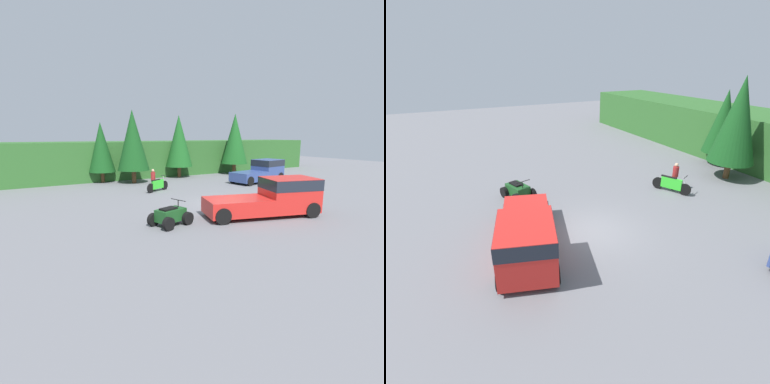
{
  "view_description": "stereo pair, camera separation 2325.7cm",
  "coord_description": "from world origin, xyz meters",
  "views": [
    {
      "loc": [
        -11.18,
        -14.3,
        4.2
      ],
      "look_at": [
        -2.4,
        0.42,
        0.95
      ],
      "focal_mm": 28.0,
      "sensor_mm": 36.0,
      "label": 1
    },
    {
      "loc": [
        10.24,
        -5.78,
        7.28
      ],
      "look_at": [
        -2.4,
        0.42,
        0.95
      ],
      "focal_mm": 28.0,
      "sensor_mm": 36.0,
      "label": 2
    }
  ],
  "objects": [
    {
      "name": "rider_person",
      "position": [
        -2.12,
        6.73,
        0.91
      ],
      "size": [
        0.44,
        0.44,
        1.67
      ],
      "rotation": [
        0.0,
        0.0,
        0.33
      ],
      "color": "black",
      "rests_on": "ground_plane"
    },
    {
      "name": "tree_mid_left",
      "position": [
        -2.05,
        11.16,
        3.76
      ],
      "size": [
        2.82,
        2.82,
        6.4
      ],
      "color": "brown",
      "rests_on": "ground_plane"
    },
    {
      "name": "pickup_truck_second",
      "position": [
        8.41,
        5.97,
        1.04
      ],
      "size": [
        5.65,
        2.92,
        1.99
      ],
      "rotation": [
        0.0,
        0.0,
        0.15
      ],
      "color": "#334784",
      "rests_on": "ground_plane"
    },
    {
      "name": "tree_mid_right",
      "position": [
        3.19,
        12.36,
        3.63
      ],
      "size": [
        2.72,
        2.72,
        6.18
      ],
      "color": "brown",
      "rests_on": "ground_plane"
    },
    {
      "name": "ground_plane",
      "position": [
        0.0,
        0.0,
        0.0
      ],
      "size": [
        80.0,
        80.0,
        0.0
      ],
      "primitive_type": "plane",
      "color": "slate"
    },
    {
      "name": "tree_right",
      "position": [
        9.64,
        11.59,
        3.81
      ],
      "size": [
        2.85,
        2.85,
        6.48
      ],
      "color": "brown",
      "rests_on": "ground_plane"
    },
    {
      "name": "quad_atv",
      "position": [
        -5.05,
        -2.04,
        0.46
      ],
      "size": [
        2.16,
        1.75,
        1.17
      ],
      "rotation": [
        0.0,
        0.0,
        0.3
      ],
      "color": "black",
      "rests_on": "ground_plane"
    },
    {
      "name": "tree_left",
      "position": [
        -4.38,
        12.89,
        3.15
      ],
      "size": [
        2.36,
        2.36,
        5.35
      ],
      "color": "brown",
      "rests_on": "ground_plane"
    },
    {
      "name": "dirt_bike",
      "position": [
        -1.93,
        6.32,
        0.48
      ],
      "size": [
        2.15,
        1.16,
        1.13
      ],
      "rotation": [
        0.0,
        0.0,
        0.45
      ],
      "color": "black",
      "rests_on": "ground_plane"
    },
    {
      "name": "pickup_truck_red",
      "position": [
        0.46,
        -3.21,
        1.04
      ],
      "size": [
        6.3,
        3.68,
        1.99
      ],
      "rotation": [
        0.0,
        0.0,
        -0.29
      ],
      "color": "red",
      "rests_on": "ground_plane"
    },
    {
      "name": "hillside_backdrop",
      "position": [
        0.0,
        16.0,
        1.79
      ],
      "size": [
        44.0,
        6.0,
        3.58
      ],
      "color": "#2D6028",
      "rests_on": "ground_plane"
    }
  ]
}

